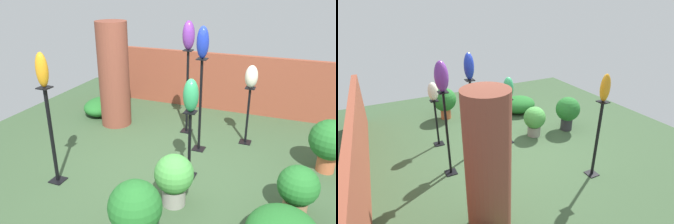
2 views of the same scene
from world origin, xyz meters
The scene contains 18 objects.
ground_plane centered at (0.00, 0.00, 0.00)m, with size 8.00×8.00×0.00m, color #385133.
brick_wall_back centered at (0.00, 2.80, 0.63)m, with size 5.60×0.12×1.25m, color brown.
brick_pillar centered at (-1.73, 1.26, 1.01)m, with size 0.59×0.59×2.01m, color brown.
pedestal_jade centered at (0.23, -0.03, 0.46)m, with size 0.20×0.20×1.02m.
pedestal_ivory centered at (0.83, 1.36, 0.46)m, with size 0.20×0.20×1.02m.
pedestal_cobalt centered at (0.13, 0.82, 0.73)m, with size 0.20×0.20×1.57m.
pedestal_amber centered at (-1.48, -0.85, 0.65)m, with size 0.20×0.20×1.41m.
pedestal_violet centered at (-0.30, 1.41, 0.73)m, with size 0.20×0.20×1.56m.
art_vase_jade centered at (0.23, -0.03, 1.25)m, with size 0.21×0.22×0.46m, color #2D9356.
art_vase_ivory centered at (0.83, 1.36, 1.21)m, with size 0.21×0.20×0.38m, color beige.
art_vase_cobalt centered at (0.13, 0.82, 1.82)m, with size 0.19×0.18×0.49m, color #192D9E.
art_vase_amber centered at (-1.48, -0.85, 1.64)m, with size 0.15×0.16×0.45m, color orange.
art_vase_violet centered at (-0.30, 1.41, 1.81)m, with size 0.22×0.22×0.50m, color #6B2D8C.
potted_plant_near_pillar centered at (2.10, 0.86, 0.49)m, with size 0.60×0.60×0.82m.
potted_plant_walkway_edge centered at (0.15, -1.57, 0.49)m, with size 0.57×0.57×0.82m.
potted_plant_back_center centered at (0.25, -0.71, 0.40)m, with size 0.50×0.50×0.69m.
potted_plant_front_left centered at (1.70, -0.35, 0.37)m, with size 0.49×0.49×0.65m.
foliage_bed_west centered at (-2.27, 1.57, 0.18)m, with size 0.71×0.84×0.36m, color #236B28.
Camera 1 is at (1.48, -3.99, 2.68)m, focal length 35.00 mm.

